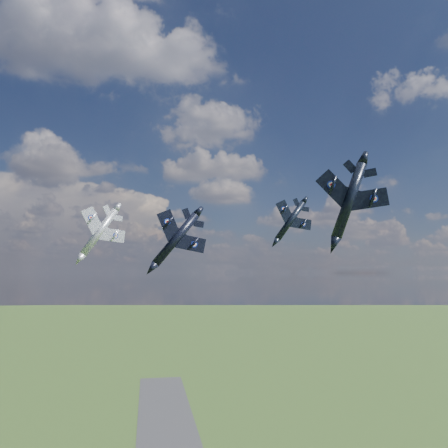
{
  "coord_description": "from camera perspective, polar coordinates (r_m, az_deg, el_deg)",
  "views": [
    {
      "loc": [
        -10.45,
        -68.68,
        72.96
      ],
      "look_at": [
        3.77,
        12.92,
        82.31
      ],
      "focal_mm": 35.0,
      "sensor_mm": 36.0,
      "label": 1
    }
  ],
  "objects": [
    {
      "name": "jet_left_silver",
      "position": [
        94.08,
        -15.97,
        -1.02
      ],
      "size": [
        16.24,
        18.84,
        9.05
      ],
      "primitive_type": null,
      "rotation": [
        0.0,
        0.59,
        0.37
      ],
      "color": "#AAACB5"
    },
    {
      "name": "jet_right_navy",
      "position": [
        68.1,
        16.04,
        2.97
      ],
      "size": [
        16.65,
        19.33,
        7.25
      ],
      "primitive_type": null,
      "rotation": [
        0.0,
        0.35,
        -0.32
      ],
      "color": "black"
    },
    {
      "name": "jet_high_navy",
      "position": [
        102.71,
        8.66,
        0.42
      ],
      "size": [
        10.59,
        14.95,
        8.73
      ],
      "primitive_type": null,
      "rotation": [
        0.0,
        0.63,
        -0.01
      ],
      "color": "black"
    },
    {
      "name": "jet_lead_navy",
      "position": [
        76.6,
        -6.28,
        -1.95
      ],
      "size": [
        11.85,
        16.21,
        9.38
      ],
      "primitive_type": null,
      "rotation": [
        0.0,
        0.68,
        0.08
      ],
      "color": "black"
    }
  ]
}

